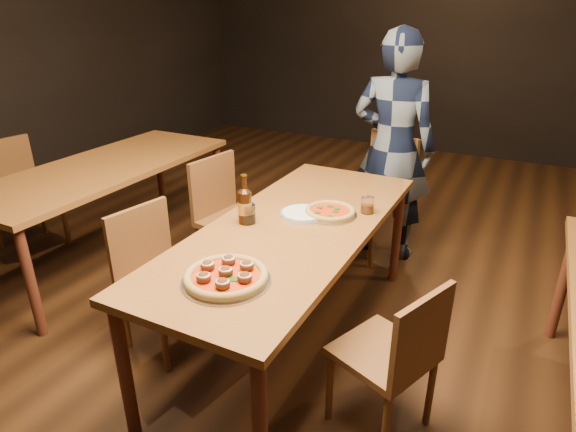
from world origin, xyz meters
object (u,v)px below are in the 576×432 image
at_px(pizza_margherita, 330,212).
at_px(table_left, 105,174).
at_px(chair_main_sw, 236,220).
at_px(diner, 393,148).
at_px(plate_stack, 303,214).
at_px(chair_end, 372,194).
at_px(pizza_meatball, 226,276).
at_px(amber_glass, 367,205).
at_px(chair_main_e, 383,352).
at_px(chair_main_nw, 165,280).
at_px(table_main, 292,237).
at_px(beer_bottle, 245,206).
at_px(chair_nbr_left, 25,195).
at_px(water_glass, 248,214).

bearing_deg(pizza_margherita, table_left, 177.25).
relative_size(chair_main_sw, diner, 0.54).
height_order(chair_main_sw, plate_stack, chair_main_sw).
height_order(pizza_margherita, plate_stack, pizza_margherita).
relative_size(chair_end, pizza_meatball, 2.55).
distance_m(pizza_margherita, amber_glass, 0.22).
height_order(chair_end, diner, diner).
bearing_deg(chair_main_e, amber_glass, -132.62).
xyz_separation_m(chair_main_e, diner, (-0.48, 1.71, 0.44)).
bearing_deg(diner, chair_main_nw, 65.99).
relative_size(table_main, diner, 1.17).
distance_m(chair_main_sw, plate_stack, 0.80).
bearing_deg(beer_bottle, plate_stack, 43.99).
bearing_deg(chair_nbr_left, diner, -55.87).
bearing_deg(chair_main_sw, table_left, 107.06).
distance_m(chair_main_nw, plate_stack, 0.85).
distance_m(table_main, beer_bottle, 0.30).
relative_size(table_left, water_glass, 18.99).
distance_m(table_left, chair_nbr_left, 0.77).
bearing_deg(table_main, chair_main_e, -29.26).
bearing_deg(chair_main_nw, chair_end, -11.28).
xyz_separation_m(chair_nbr_left, diner, (2.57, 1.24, 0.40)).
bearing_deg(chair_end, pizza_meatball, -66.41).
bearing_deg(chair_end, table_left, -125.79).
bearing_deg(chair_main_sw, chair_end, -31.67).
height_order(table_main, table_left, same).
distance_m(plate_stack, water_glass, 0.31).
relative_size(chair_main_sw, beer_bottle, 3.45).
xyz_separation_m(table_left, pizza_meatball, (1.71, -0.94, 0.10)).
relative_size(pizza_margherita, diner, 0.17).
relative_size(table_main, plate_stack, 8.04).
relative_size(pizza_margherita, beer_bottle, 1.12).
relative_size(table_main, water_glass, 18.99).
bearing_deg(pizza_meatball, chair_nbr_left, 162.77).
distance_m(table_main, chair_end, 1.31).
bearing_deg(amber_glass, chair_main_nw, -143.04).
xyz_separation_m(pizza_margherita, water_glass, (-0.35, -0.30, 0.03)).
bearing_deg(chair_main_sw, beer_bottle, -133.41).
xyz_separation_m(chair_main_nw, water_glass, (0.39, 0.26, 0.38)).
bearing_deg(diner, water_glass, 75.58).
relative_size(chair_main_nw, chair_main_e, 1.05).
distance_m(chair_main_sw, beer_bottle, 0.80).
relative_size(chair_main_sw, pizza_meatball, 2.41).
distance_m(pizza_margherita, plate_stack, 0.15).
height_order(table_main, chair_end, chair_end).
bearing_deg(beer_bottle, pizza_meatball, -65.89).
relative_size(pizza_meatball, pizza_margherita, 1.27).
bearing_deg(diner, table_left, 29.74).
bearing_deg(plate_stack, chair_main_e, -37.42).
distance_m(table_left, water_glass, 1.53).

